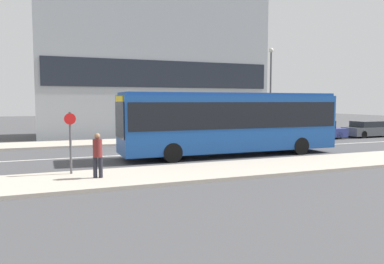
# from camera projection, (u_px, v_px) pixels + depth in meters

# --- Properties ---
(ground_plane) EXTENTS (120.00, 120.00, 0.00)m
(ground_plane) POSITION_uv_depth(u_px,v_px,m) (138.00, 155.00, 20.77)
(ground_plane) COLOR #444447
(sidewalk_near) EXTENTS (44.00, 3.50, 0.13)m
(sidewalk_near) POSITION_uv_depth(u_px,v_px,m) (174.00, 174.00, 14.96)
(sidewalk_near) COLOR #B2A899
(sidewalk_near) RESTS_ON ground_plane
(sidewalk_far) EXTENTS (44.00, 3.50, 0.13)m
(sidewalk_far) POSITION_uv_depth(u_px,v_px,m) (118.00, 142.00, 26.57)
(sidewalk_far) COLOR #B2A899
(sidewalk_far) RESTS_ON ground_plane
(lane_centerline) EXTENTS (41.80, 0.16, 0.01)m
(lane_centerline) POSITION_uv_depth(u_px,v_px,m) (138.00, 154.00, 20.77)
(lane_centerline) COLOR silver
(lane_centerline) RESTS_ON ground_plane
(apartment_block_left_tower) EXTENTS (19.79, 5.03, 18.83)m
(apartment_block_left_tower) POSITION_uv_depth(u_px,v_px,m) (156.00, 27.00, 32.73)
(apartment_block_left_tower) COLOR #9EA3A8
(apartment_block_left_tower) RESTS_ON ground_plane
(city_bus) EXTENTS (12.10, 2.53, 3.40)m
(city_bus) POSITION_uv_depth(u_px,v_px,m) (231.00, 120.00, 20.29)
(city_bus) COLOR #194793
(city_bus) RESTS_ON ground_plane
(parked_car_0) EXTENTS (4.50, 1.77, 1.43)m
(parked_car_0) POSITION_uv_depth(u_px,v_px,m) (317.00, 131.00, 29.21)
(parked_car_0) COLOR navy
(parked_car_0) RESTS_ON ground_plane
(parked_car_1) EXTENTS (4.07, 1.78, 1.31)m
(parked_car_1) POSITION_uv_depth(u_px,v_px,m) (367.00, 129.00, 30.97)
(parked_car_1) COLOR #4C5156
(parked_car_1) RESTS_ON ground_plane
(pedestrian_near_stop) EXTENTS (0.34, 0.34, 1.66)m
(pedestrian_near_stop) POSITION_uv_depth(u_px,v_px,m) (98.00, 153.00, 13.79)
(pedestrian_near_stop) COLOR #23232D
(pedestrian_near_stop) RESTS_ON sidewalk_near
(bus_stop_sign) EXTENTS (0.44, 0.12, 2.42)m
(bus_stop_sign) POSITION_uv_depth(u_px,v_px,m) (70.00, 138.00, 14.50)
(bus_stop_sign) COLOR #4C4C51
(bus_stop_sign) RESTS_ON sidewalk_near
(street_lamp) EXTENTS (0.36, 0.36, 7.02)m
(street_lamp) POSITION_uv_depth(u_px,v_px,m) (271.00, 83.00, 29.78)
(street_lamp) COLOR #4C4C51
(street_lamp) RESTS_ON sidewalk_far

